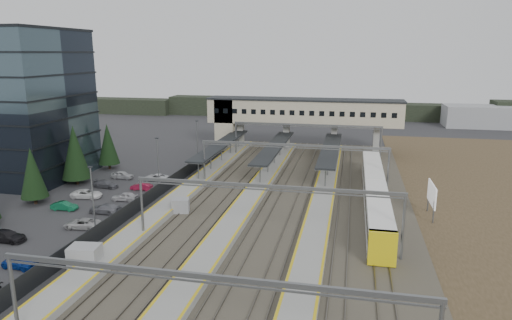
% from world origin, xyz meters
% --- Properties ---
extents(ground, '(220.00, 220.00, 0.00)m').
position_xyz_m(ground, '(0.00, 0.00, 0.00)').
color(ground, '#2B2B2D').
rests_on(ground, ground).
extents(office_building, '(24.30, 18.30, 24.30)m').
position_xyz_m(office_building, '(-36.00, 12.00, 12.19)').
color(office_building, '#374952').
rests_on(office_building, ground).
extents(conifer_row, '(4.42, 49.82, 9.50)m').
position_xyz_m(conifer_row, '(-22.00, -3.86, 4.84)').
color(conifer_row, black).
rests_on(conifer_row, ground).
extents(car_park, '(10.56, 44.30, 1.29)m').
position_xyz_m(car_park, '(-13.70, -5.26, 0.61)').
color(car_park, '#B0B0B4').
rests_on(car_park, ground).
extents(lampposts, '(0.50, 53.25, 8.07)m').
position_xyz_m(lampposts, '(-8.00, 1.25, 4.34)').
color(lampposts, slate).
rests_on(lampposts, ground).
extents(fence, '(0.08, 90.00, 2.00)m').
position_xyz_m(fence, '(-6.50, 5.00, 1.00)').
color(fence, '#26282B').
rests_on(fence, ground).
extents(relay_cabin_near, '(3.09, 2.44, 2.37)m').
position_xyz_m(relay_cabin_near, '(-4.16, -16.18, 1.19)').
color(relay_cabin_near, '#949699').
rests_on(relay_cabin_near, ground).
extents(relay_cabin_far, '(2.57, 2.31, 1.99)m').
position_xyz_m(relay_cabin_far, '(-0.83, 0.56, 1.00)').
color(relay_cabin_far, '#949699').
rests_on(relay_cabin_far, ground).
extents(rail_corridor, '(34.00, 90.00, 0.92)m').
position_xyz_m(rail_corridor, '(9.34, 5.00, 0.29)').
color(rail_corridor, '#3E3A31').
rests_on(rail_corridor, ground).
extents(canopies, '(23.10, 30.00, 3.28)m').
position_xyz_m(canopies, '(7.00, 27.00, 3.92)').
color(canopies, black).
rests_on(canopies, ground).
extents(footbridge, '(40.40, 6.40, 11.20)m').
position_xyz_m(footbridge, '(7.70, 42.00, 7.93)').
color(footbridge, tan).
rests_on(footbridge, ground).
extents(gantries, '(28.40, 62.28, 7.17)m').
position_xyz_m(gantries, '(12.00, 3.00, 6.00)').
color(gantries, slate).
rests_on(gantries, ground).
extents(train, '(2.76, 38.30, 3.47)m').
position_xyz_m(train, '(24.00, 8.68, 1.97)').
color(train, white).
rests_on(train, ground).
extents(billboard, '(0.24, 5.38, 4.46)m').
position_xyz_m(billboard, '(30.84, 5.84, 2.95)').
color(billboard, slate).
rests_on(billboard, ground).
extents(treeline_far, '(170.00, 19.00, 7.00)m').
position_xyz_m(treeline_far, '(23.81, 92.28, 2.95)').
color(treeline_far, black).
rests_on(treeline_far, ground).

